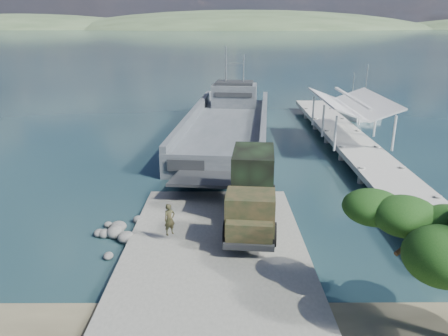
# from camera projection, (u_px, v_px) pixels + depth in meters

# --- Properties ---
(ground) EXTENTS (1400.00, 1400.00, 0.00)m
(ground) POSITION_uv_depth(u_px,v_px,m) (216.00, 245.00, 25.32)
(ground) COLOR #19313C
(ground) RESTS_ON ground
(boat_ramp) EXTENTS (10.00, 18.00, 0.50)m
(boat_ramp) POSITION_uv_depth(u_px,v_px,m) (216.00, 250.00, 24.29)
(boat_ramp) COLOR slate
(boat_ramp) RESTS_ON ground
(shoreline_rocks) EXTENTS (3.20, 5.60, 0.90)m
(shoreline_rocks) POSITION_uv_depth(u_px,v_px,m) (111.00, 241.00, 25.77)
(shoreline_rocks) COLOR #4D4C4A
(shoreline_rocks) RESTS_ON ground
(distant_headlands) EXTENTS (1000.00, 240.00, 48.00)m
(distant_headlands) POSITION_uv_depth(u_px,v_px,m) (261.00, 29.00, 555.09)
(distant_headlands) COLOR #394D30
(distant_headlands) RESTS_ON ground
(pier) EXTENTS (6.40, 44.00, 6.10)m
(pier) POSITION_uv_depth(u_px,v_px,m) (351.00, 136.00, 42.59)
(pier) COLOR #9C9A92
(pier) RESTS_ON ground
(landing_craft) EXTENTS (11.35, 33.93, 9.91)m
(landing_craft) POSITION_uv_depth(u_px,v_px,m) (228.00, 130.00, 48.14)
(landing_craft) COLOR #424A4E
(landing_craft) RESTS_ON ground
(military_truck) EXTENTS (3.61, 9.05, 4.09)m
(military_truck) POSITION_uv_depth(u_px,v_px,m) (252.00, 190.00, 26.62)
(military_truck) COLOR black
(military_truck) RESTS_ON boat_ramp
(soldier) EXTENTS (0.80, 0.74, 1.83)m
(soldier) POSITION_uv_depth(u_px,v_px,m) (170.00, 226.00, 24.52)
(soldier) COLOR black
(soldier) RESTS_ON boat_ramp
(sailboat_near) EXTENTS (2.99, 5.26, 6.16)m
(sailboat_near) POSITION_uv_depth(u_px,v_px,m) (351.00, 116.00, 57.18)
(sailboat_near) COLOR silver
(sailboat_near) RESTS_ON ground
(sailboat_far) EXTENTS (3.32, 6.01, 7.03)m
(sailboat_far) POSITION_uv_depth(u_px,v_px,m) (364.00, 113.00, 58.59)
(sailboat_far) COLOR silver
(sailboat_far) RESTS_ON ground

